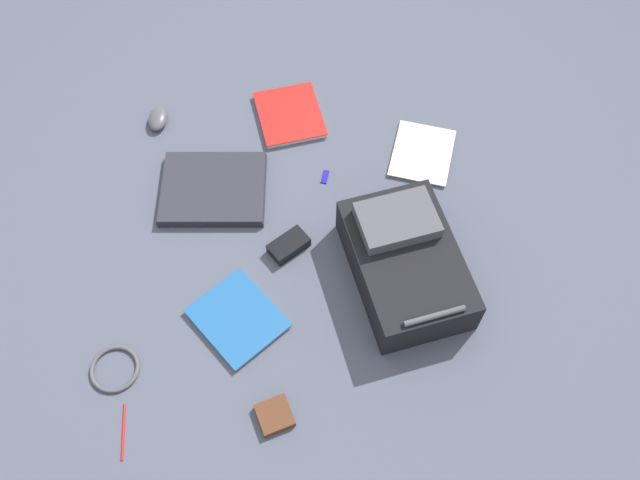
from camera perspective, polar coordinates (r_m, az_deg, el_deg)
name	(u,v)px	position (r m, az deg, el deg)	size (l,w,h in m)	color
ground_plane	(305,239)	(2.12, -1.21, 0.04)	(3.86, 3.86, 0.00)	#4C5160
backpack	(405,261)	(2.01, 7.01, -1.75)	(0.36, 0.49, 0.18)	black
laptop	(213,189)	(2.22, -8.77, 4.20)	(0.35, 0.30, 0.03)	#24242C
book_comic	(422,153)	(2.31, 8.41, 7.06)	(0.26, 0.28, 0.01)	silver
book_red	(290,115)	(2.39, -2.51, 10.24)	(0.24, 0.27, 0.02)	silver
book_manual	(238,318)	(2.00, -6.78, -6.42)	(0.31, 0.32, 0.02)	silver
computer_mouse	(158,119)	(2.43, -13.19, 9.67)	(0.06, 0.10, 0.04)	#4C4C51
cable_coil	(115,369)	(2.02, -16.53, -10.13)	(0.14, 0.14, 0.01)	#4C4C51
power_brick	(289,245)	(2.09, -2.59, -0.44)	(0.07, 0.12, 0.04)	black
pen_black	(123,432)	(1.96, -15.90, -14.92)	(0.01, 0.01, 0.15)	red
earbud_pouch	(275,415)	(1.90, -3.75, -14.19)	(0.09, 0.09, 0.02)	#59331E
usb_stick	(325,176)	(2.24, 0.42, 5.25)	(0.02, 0.05, 0.01)	#191999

